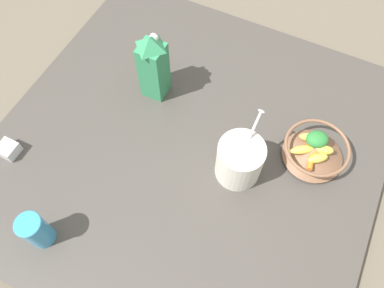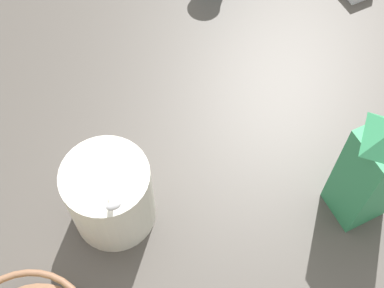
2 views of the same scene
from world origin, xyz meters
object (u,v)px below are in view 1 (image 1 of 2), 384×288
drinking_cup (36,230)px  milk_carton (153,66)px  yogurt_tub (240,159)px  spice_jar (9,150)px  fruit_bowl (315,150)px

drinking_cup → milk_carton: bearing=-93.8°
yogurt_tub → milk_carton: bearing=-23.6°
milk_carton → spice_jar: milk_carton is taller
drinking_cup → fruit_bowl: bearing=-136.2°
fruit_bowl → milk_carton: (0.54, -0.01, 0.08)m
milk_carton → yogurt_tub: size_ratio=1.12×
fruit_bowl → yogurt_tub: size_ratio=0.88×
fruit_bowl → yogurt_tub: bearing=37.7°
milk_carton → drinking_cup: bearing=86.2°
fruit_bowl → drinking_cup: 0.81m
yogurt_tub → drinking_cup: yogurt_tub is taller
drinking_cup → spice_jar: drinking_cup is taller
fruit_bowl → spice_jar: size_ratio=3.55×
spice_jar → milk_carton: bearing=-125.6°
drinking_cup → spice_jar: size_ratio=2.31×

